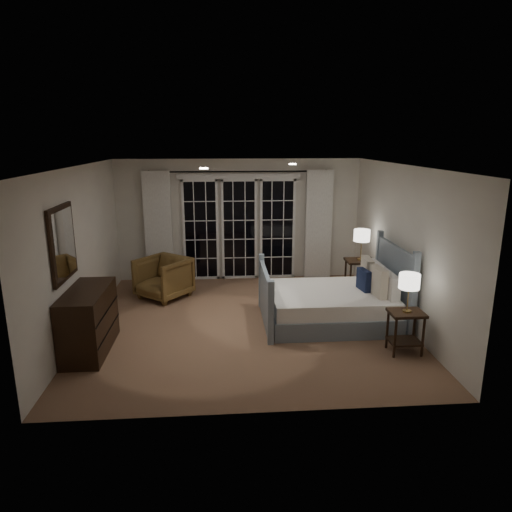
{
  "coord_description": "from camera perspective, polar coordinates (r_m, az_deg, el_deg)",
  "views": [
    {
      "loc": [
        -0.37,
        -6.86,
        2.89
      ],
      "look_at": [
        0.18,
        0.26,
        1.05
      ],
      "focal_mm": 32.0,
      "sensor_mm": 36.0,
      "label": 1
    }
  ],
  "objects": [
    {
      "name": "curtain_right",
      "position": [
        9.62,
        7.81,
        3.9
      ],
      "size": [
        0.55,
        0.1,
        2.25
      ],
      "primitive_type": "cube",
      "color": "white",
      "rests_on": "curtain_rod"
    },
    {
      "name": "bed",
      "position": [
        7.51,
        9.7,
        -5.78
      ],
      "size": [
        2.14,
        1.53,
        1.24
      ],
      "color": "slate",
      "rests_on": "floor"
    },
    {
      "name": "wall_right",
      "position": [
        7.61,
        17.86,
        1.32
      ],
      "size": [
        0.02,
        5.0,
        2.5
      ],
      "primitive_type": "cube",
      "color": "beige",
      "rests_on": "floor"
    },
    {
      "name": "curtain_left",
      "position": [
        9.49,
        -12.11,
        3.57
      ],
      "size": [
        0.55,
        0.1,
        2.25
      ],
      "primitive_type": "cube",
      "color": "white",
      "rests_on": "curtain_rod"
    },
    {
      "name": "downlight_b",
      "position": [
        6.47,
        -6.55,
        10.83
      ],
      "size": [
        0.12,
        0.12,
        0.01
      ],
      "primitive_type": "cylinder",
      "color": "white",
      "rests_on": "ceiling"
    },
    {
      "name": "mirror",
      "position": [
        6.54,
        -23.0,
        1.47
      ],
      "size": [
        0.05,
        0.85,
        1.0
      ],
      "color": "black",
      "rests_on": "wall_left"
    },
    {
      "name": "floor",
      "position": [
        7.45,
        -1.23,
        -8.36
      ],
      "size": [
        5.0,
        5.0,
        0.0
      ],
      "primitive_type": "plane",
      "color": "#8B674B",
      "rests_on": "ground"
    },
    {
      "name": "nightstand_right",
      "position": [
        8.81,
        12.84,
        -1.93
      ],
      "size": [
        0.53,
        0.43,
        0.69
      ],
      "color": "black",
      "rests_on": "floor"
    },
    {
      "name": "dresser",
      "position": [
        6.78,
        -20.18,
        -7.61
      ],
      "size": [
        0.53,
        1.26,
        0.89
      ],
      "color": "black",
      "rests_on": "floor"
    },
    {
      "name": "wall_left",
      "position": [
        7.37,
        -21.09,
        0.61
      ],
      "size": [
        0.02,
        5.0,
        2.5
      ],
      "primitive_type": "cube",
      "color": "beige",
      "rests_on": "floor"
    },
    {
      "name": "curtain_rod",
      "position": [
        9.29,
        -2.15,
        10.5
      ],
      "size": [
        3.5,
        0.03,
        0.03
      ],
      "primitive_type": "cylinder",
      "rotation": [
        0.0,
        1.57,
        0.0
      ],
      "color": "black",
      "rests_on": "wall_back"
    },
    {
      "name": "ceiling",
      "position": [
        6.88,
        -1.34,
        11.21
      ],
      "size": [
        5.0,
        5.0,
        0.0
      ],
      "primitive_type": "plane",
      "rotation": [
        3.14,
        0.0,
        0.0
      ],
      "color": "white",
      "rests_on": "wall_back"
    },
    {
      "name": "wall_back",
      "position": [
        9.51,
        -2.12,
        4.52
      ],
      "size": [
        5.0,
        0.02,
        2.5
      ],
      "primitive_type": "cube",
      "color": "beige",
      "rests_on": "floor"
    },
    {
      "name": "armchair",
      "position": [
        8.65,
        -11.49,
        -2.68
      ],
      "size": [
        1.17,
        1.17,
        0.77
      ],
      "primitive_type": "imported",
      "rotation": [
        0.0,
        0.0,
        -0.68
      ],
      "color": "brown",
      "rests_on": "floor"
    },
    {
      "name": "lamp_left",
      "position": [
        6.46,
        18.63,
        -3.07
      ],
      "size": [
        0.28,
        0.28,
        0.54
      ],
      "color": "#B28D47",
      "rests_on": "nightstand_left"
    },
    {
      "name": "lamp_right",
      "position": [
        8.64,
        13.09,
        2.47
      ],
      "size": [
        0.3,
        0.3,
        0.58
      ],
      "color": "#B28D47",
      "rests_on": "nightstand_right"
    },
    {
      "name": "downlight_a",
      "position": [
        7.56,
        4.59,
        11.38
      ],
      "size": [
        0.12,
        0.12,
        0.01
      ],
      "primitive_type": "cylinder",
      "color": "white",
      "rests_on": "ceiling"
    },
    {
      "name": "nightstand_left",
      "position": [
        6.67,
        18.19,
        -8.29
      ],
      "size": [
        0.46,
        0.37,
        0.6
      ],
      "color": "black",
      "rests_on": "floor"
    },
    {
      "name": "french_doors",
      "position": [
        9.5,
        -2.1,
        3.53
      ],
      "size": [
        2.5,
        0.04,
        2.2
      ],
      "color": "black",
      "rests_on": "wall_back"
    },
    {
      "name": "wall_front",
      "position": [
        4.67,
        0.42,
        -6.1
      ],
      "size": [
        5.0,
        0.02,
        2.5
      ],
      "primitive_type": "cube",
      "color": "beige",
      "rests_on": "floor"
    }
  ]
}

